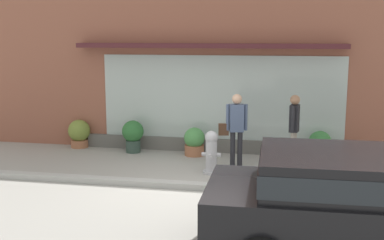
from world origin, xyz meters
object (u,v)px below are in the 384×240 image
(fire_hydrant, at_px, (211,152))
(potted_plant_trailing_edge, at_px, (320,144))
(potted_plant_window_right, at_px, (194,141))
(potted_plant_by_entrance, at_px, (133,134))
(pedestrian_with_handbag, at_px, (236,125))
(parked_car_black, at_px, (356,199))
(potted_plant_low_front, at_px, (79,133))
(pedestrian_passerby, at_px, (294,125))

(fire_hydrant, height_order, potted_plant_trailing_edge, fire_hydrant)
(potted_plant_trailing_edge, bearing_deg, potted_plant_window_right, -177.22)
(potted_plant_by_entrance, bearing_deg, potted_plant_window_right, -0.39)
(pedestrian_with_handbag, xyz_separation_m, potted_plant_by_entrance, (-2.84, 0.96, -0.55))
(pedestrian_with_handbag, distance_m, parked_car_black, 4.89)
(pedestrian_with_handbag, height_order, potted_plant_by_entrance, pedestrian_with_handbag)
(potted_plant_window_right, distance_m, potted_plant_low_front, 3.34)
(fire_hydrant, bearing_deg, potted_plant_low_front, 155.47)
(potted_plant_by_entrance, relative_size, potted_plant_low_front, 1.11)
(potted_plant_by_entrance, relative_size, potted_plant_window_right, 1.17)
(potted_plant_by_entrance, xyz_separation_m, potted_plant_trailing_edge, (4.86, 0.14, -0.09))
(parked_car_black, distance_m, potted_plant_window_right, 6.30)
(potted_plant_by_entrance, bearing_deg, pedestrian_passerby, -8.77)
(fire_hydrant, bearing_deg, potted_plant_trailing_edge, 34.22)
(fire_hydrant, xyz_separation_m, potted_plant_window_right, (-0.68, 1.55, -0.13))
(pedestrian_with_handbag, bearing_deg, pedestrian_passerby, -178.37)
(potted_plant_by_entrance, xyz_separation_m, potted_plant_window_right, (1.67, -0.01, -0.12))
(fire_hydrant, relative_size, parked_car_black, 0.23)
(fire_hydrant, bearing_deg, potted_plant_window_right, 113.83)
(parked_car_black, relative_size, potted_plant_trailing_edge, 5.88)
(pedestrian_with_handbag, bearing_deg, potted_plant_trailing_edge, -162.84)
(fire_hydrant, relative_size, potted_plant_window_right, 1.34)
(potted_plant_low_front, bearing_deg, pedestrian_passerby, -8.91)
(fire_hydrant, xyz_separation_m, potted_plant_by_entrance, (-2.36, 1.56, -0.01))
(pedestrian_with_handbag, bearing_deg, fire_hydrant, 39.54)
(pedestrian_with_handbag, height_order, potted_plant_low_front, pedestrian_with_handbag)
(potted_plant_window_right, bearing_deg, potted_plant_by_entrance, 179.61)
(pedestrian_with_handbag, bearing_deg, potted_plant_low_front, -26.84)
(potted_plant_low_front, bearing_deg, potted_plant_window_right, -4.83)
(pedestrian_passerby, distance_m, potted_plant_by_entrance, 4.27)
(parked_car_black, height_order, potted_plant_trailing_edge, parked_car_black)
(potted_plant_by_entrance, bearing_deg, potted_plant_trailing_edge, 1.69)
(fire_hydrant, distance_m, potted_plant_by_entrance, 2.83)
(pedestrian_with_handbag, xyz_separation_m, potted_plant_trailing_edge, (2.02, 1.10, -0.64))
(pedestrian_with_handbag, relative_size, potted_plant_low_front, 2.25)
(pedestrian_with_handbag, xyz_separation_m, potted_plant_low_front, (-4.49, 1.23, -0.63))
(pedestrian_passerby, height_order, parked_car_black, pedestrian_passerby)
(parked_car_black, xyz_separation_m, potted_plant_by_entrance, (-4.95, 5.37, -0.39))
(parked_car_black, xyz_separation_m, potted_plant_trailing_edge, (-0.09, 5.51, -0.48))
(potted_plant_by_entrance, height_order, potted_plant_trailing_edge, potted_plant_by_entrance)
(parked_car_black, bearing_deg, potted_plant_by_entrance, 131.56)
(fire_hydrant, distance_m, potted_plant_low_front, 4.41)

